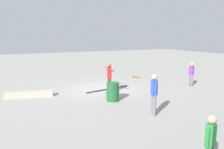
{
  "coord_description": "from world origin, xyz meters",
  "views": [
    {
      "loc": [
        5.21,
        11.77,
        3.25
      ],
      "look_at": [
        -0.28,
        0.64,
        1.0
      ],
      "focal_mm": 34.62,
      "sensor_mm": 36.0,
      "label": 1
    }
  ],
  "objects_px": {
    "loose_skateboard_orange": "(135,76)",
    "trash_bin": "(113,92)",
    "skate_ledge": "(29,94)",
    "skateboard_main": "(112,92)",
    "bystander_blue_shirt": "(154,92)",
    "skater_main": "(109,76)",
    "bystander_purple_shirt": "(191,73)",
    "bystander_green_shirt": "(210,142)",
    "grind_rail": "(108,87)"
  },
  "relations": [
    {
      "from": "loose_skateboard_orange",
      "to": "trash_bin",
      "type": "bearing_deg",
      "value": 121.32
    },
    {
      "from": "skate_ledge",
      "to": "skateboard_main",
      "type": "relative_size",
      "value": 3.04
    },
    {
      "from": "trash_bin",
      "to": "bystander_blue_shirt",
      "type": "bearing_deg",
      "value": 103.42
    },
    {
      "from": "skater_main",
      "to": "bystander_purple_shirt",
      "type": "bearing_deg",
      "value": -90.73
    },
    {
      "from": "loose_skateboard_orange",
      "to": "bystander_blue_shirt",
      "type": "bearing_deg",
      "value": 136.74
    },
    {
      "from": "skateboard_main",
      "to": "bystander_green_shirt",
      "type": "distance_m",
      "value": 7.7
    },
    {
      "from": "skateboard_main",
      "to": "bystander_green_shirt",
      "type": "xyz_separation_m",
      "value": [
        1.25,
        7.55,
        0.77
      ]
    },
    {
      "from": "bystander_blue_shirt",
      "to": "loose_skateboard_orange",
      "type": "bearing_deg",
      "value": -15.49
    },
    {
      "from": "grind_rail",
      "to": "bystander_blue_shirt",
      "type": "relative_size",
      "value": 1.78
    },
    {
      "from": "skateboard_main",
      "to": "bystander_blue_shirt",
      "type": "distance_m",
      "value": 3.9
    },
    {
      "from": "skate_ledge",
      "to": "bystander_green_shirt",
      "type": "bearing_deg",
      "value": 109.03
    },
    {
      "from": "skater_main",
      "to": "loose_skateboard_orange",
      "type": "relative_size",
      "value": 2.08
    },
    {
      "from": "skateboard_main",
      "to": "trash_bin",
      "type": "distance_m",
      "value": 1.44
    },
    {
      "from": "skateboard_main",
      "to": "bystander_blue_shirt",
      "type": "xyz_separation_m",
      "value": [
        -0.02,
        3.79,
        0.9
      ]
    },
    {
      "from": "skateboard_main",
      "to": "loose_skateboard_orange",
      "type": "distance_m",
      "value": 5.11
    },
    {
      "from": "grind_rail",
      "to": "trash_bin",
      "type": "distance_m",
      "value": 2.39
    },
    {
      "from": "bystander_purple_shirt",
      "to": "skate_ledge",
      "type": "bearing_deg",
      "value": -126.27
    },
    {
      "from": "bystander_purple_shirt",
      "to": "trash_bin",
      "type": "bearing_deg",
      "value": -109.01
    },
    {
      "from": "bystander_purple_shirt",
      "to": "skater_main",
      "type": "bearing_deg",
      "value": -121.96
    },
    {
      "from": "skateboard_main",
      "to": "bystander_blue_shirt",
      "type": "bearing_deg",
      "value": -85.76
    },
    {
      "from": "grind_rail",
      "to": "skateboard_main",
      "type": "height_order",
      "value": "grind_rail"
    },
    {
      "from": "skate_ledge",
      "to": "loose_skateboard_orange",
      "type": "xyz_separation_m",
      "value": [
        -8.06,
        -2.15,
        -0.08
      ]
    },
    {
      "from": "grind_rail",
      "to": "skater_main",
      "type": "xyz_separation_m",
      "value": [
        0.38,
        0.93,
        0.86
      ]
    },
    {
      "from": "bystander_green_shirt",
      "to": "grind_rail",
      "type": "bearing_deg",
      "value": 67.04
    },
    {
      "from": "loose_skateboard_orange",
      "to": "bystander_green_shirt",
      "type": "bearing_deg",
      "value": 139.55
    },
    {
      "from": "skater_main",
      "to": "bystander_purple_shirt",
      "type": "relative_size",
      "value": 1.11
    },
    {
      "from": "grind_rail",
      "to": "skate_ledge",
      "type": "relative_size",
      "value": 1.25
    },
    {
      "from": "grind_rail",
      "to": "bystander_green_shirt",
      "type": "height_order",
      "value": "bystander_green_shirt"
    },
    {
      "from": "bystander_purple_shirt",
      "to": "bystander_blue_shirt",
      "type": "bearing_deg",
      "value": -84.35
    },
    {
      "from": "skater_main",
      "to": "skateboard_main",
      "type": "xyz_separation_m",
      "value": [
        -0.16,
        0.05,
        -0.92
      ]
    },
    {
      "from": "skater_main",
      "to": "bystander_blue_shirt",
      "type": "bearing_deg",
      "value": -170.94
    },
    {
      "from": "bystander_green_shirt",
      "to": "bystander_blue_shirt",
      "type": "xyz_separation_m",
      "value": [
        -1.27,
        -3.76,
        0.13
      ]
    },
    {
      "from": "bystander_blue_shirt",
      "to": "trash_bin",
      "type": "xyz_separation_m",
      "value": [
        0.61,
        -2.55,
        -0.51
      ]
    },
    {
      "from": "bystander_purple_shirt",
      "to": "trash_bin",
      "type": "xyz_separation_m",
      "value": [
        5.97,
        0.61,
        -0.41
      ]
    },
    {
      "from": "skateboard_main",
      "to": "bystander_purple_shirt",
      "type": "bearing_deg",
      "value": -2.86
    },
    {
      "from": "skater_main",
      "to": "bystander_purple_shirt",
      "type": "distance_m",
      "value": 5.58
    },
    {
      "from": "grind_rail",
      "to": "bystander_purple_shirt",
      "type": "height_order",
      "value": "bystander_purple_shirt"
    },
    {
      "from": "grind_rail",
      "to": "trash_bin",
      "type": "relative_size",
      "value": 3.3
    },
    {
      "from": "skater_main",
      "to": "bystander_purple_shirt",
      "type": "height_order",
      "value": "skater_main"
    },
    {
      "from": "skate_ledge",
      "to": "skateboard_main",
      "type": "xyz_separation_m",
      "value": [
        -4.31,
        1.32,
        -0.08
      ]
    },
    {
      "from": "grind_rail",
      "to": "trash_bin",
      "type": "xyz_separation_m",
      "value": [
        0.81,
        2.23,
        0.32
      ]
    },
    {
      "from": "grind_rail",
      "to": "bystander_green_shirt",
      "type": "xyz_separation_m",
      "value": [
        1.47,
        8.53,
        0.71
      ]
    },
    {
      "from": "bystander_purple_shirt",
      "to": "loose_skateboard_orange",
      "type": "relative_size",
      "value": 1.87
    },
    {
      "from": "bystander_blue_shirt",
      "to": "loose_skateboard_orange",
      "type": "xyz_separation_m",
      "value": [
        -3.73,
        -7.26,
        -0.9
      ]
    },
    {
      "from": "skate_ledge",
      "to": "bystander_green_shirt",
      "type": "xyz_separation_m",
      "value": [
        -3.06,
        8.88,
        0.69
      ]
    },
    {
      "from": "bystander_blue_shirt",
      "to": "loose_skateboard_orange",
      "type": "relative_size",
      "value": 2.09
    },
    {
      "from": "skater_main",
      "to": "trash_bin",
      "type": "bearing_deg",
      "value": 168.13
    },
    {
      "from": "skate_ledge",
      "to": "loose_skateboard_orange",
      "type": "height_order",
      "value": "skate_ledge"
    },
    {
      "from": "bystander_green_shirt",
      "to": "bystander_blue_shirt",
      "type": "relative_size",
      "value": 0.87
    },
    {
      "from": "skate_ledge",
      "to": "loose_skateboard_orange",
      "type": "distance_m",
      "value": 8.34
    }
  ]
}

